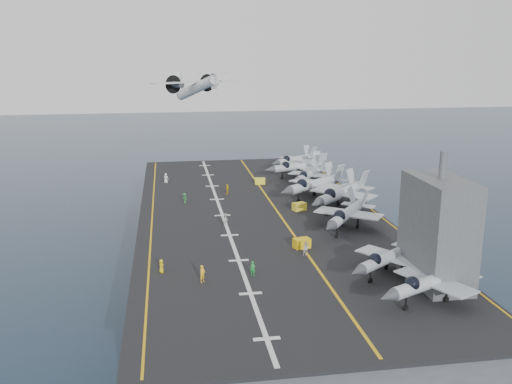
{
  "coord_description": "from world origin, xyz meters",
  "views": [
    {
      "loc": [
        -14.34,
        -86.23,
        36.05
      ],
      "look_at": [
        0.0,
        4.0,
        13.0
      ],
      "focal_mm": 40.0,
      "sensor_mm": 36.0,
      "label": 1
    }
  ],
  "objects": [
    {
      "name": "fighter_jet_1",
      "position": [
        10.67,
        -27.07,
        12.6
      ],
      "size": [
        15.24,
        14.28,
        4.41
      ],
      "primitive_type": null,
      "color": "#9DA5AD",
      "rests_on": "flight_deck"
    },
    {
      "name": "fighter_jet_0",
      "position": [
        12.2,
        -34.77,
        12.68
      ],
      "size": [
        15.64,
        13.58,
        4.57
      ],
      "primitive_type": null,
      "color": "gray",
      "rests_on": "flight_deck"
    },
    {
      "name": "flight_deck",
      "position": [
        0.0,
        0.0,
        10.2
      ],
      "size": [
        38.0,
        92.0,
        0.4
      ],
      "primitive_type": "cube",
      "color": "black",
      "rests_on": "hull"
    },
    {
      "name": "fighter_jet_8",
      "position": [
        13.36,
        32.91,
        12.71
      ],
      "size": [
        15.99,
        14.86,
        4.62
      ],
      "primitive_type": null,
      "color": "gray",
      "rests_on": "flight_deck"
    },
    {
      "name": "crew_5",
      "position": [
        -14.7,
        24.05,
        11.38
      ],
      "size": [
        1.4,
        1.19,
        1.97
      ],
      "primitive_type": "imported",
      "color": "silver",
      "rests_on": "flight_deck"
    },
    {
      "name": "deck_edge_stbd",
      "position": [
        18.5,
        0.0,
        10.42
      ],
      "size": [
        0.25,
        90.0,
        0.02
      ],
      "primitive_type": "cube",
      "color": "gold",
      "rests_on": "flight_deck"
    },
    {
      "name": "foul_line",
      "position": [
        3.0,
        0.0,
        10.42
      ],
      "size": [
        0.35,
        90.0,
        0.02
      ],
      "primitive_type": "cube",
      "color": "gold",
      "rests_on": "flight_deck"
    },
    {
      "name": "crew_4",
      "position": [
        -3.76,
        13.6,
        11.33
      ],
      "size": [
        1.11,
        1.31,
        1.85
      ],
      "primitive_type": "imported",
      "color": "yellow",
      "rests_on": "flight_deck"
    },
    {
      "name": "tow_cart_b",
      "position": [
        6.69,
        1.05,
        11.03
      ],
      "size": [
        2.41,
        1.96,
        1.25
      ],
      "primitive_type": null,
      "color": "yellow",
      "rests_on": "flight_deck"
    },
    {
      "name": "fighter_jet_3",
      "position": [
        11.09,
        -10.1,
        12.93
      ],
      "size": [
        16.5,
        17.49,
        5.06
      ],
      "primitive_type": null,
      "color": "gray",
      "rests_on": "flight_deck"
    },
    {
      "name": "fighter_jet_4",
      "position": [
        13.5,
        0.65,
        13.21
      ],
      "size": [
        19.13,
        19.05,
        5.62
      ],
      "primitive_type": null,
      "color": "gray",
      "rests_on": "flight_deck"
    },
    {
      "name": "landing_centerline",
      "position": [
        -6.0,
        0.0,
        10.42
      ],
      "size": [
        0.5,
        90.0,
        0.02
      ],
      "primitive_type": "cube",
      "color": "silver",
      "rests_on": "flight_deck"
    },
    {
      "name": "fighter_jet_5",
      "position": [
        11.07,
        8.07,
        13.13
      ],
      "size": [
        18.86,
        17.76,
        5.45
      ],
      "primitive_type": null,
      "color": "gray",
      "rests_on": "flight_deck"
    },
    {
      "name": "ground",
      "position": [
        0.0,
        0.0,
        0.0
      ],
      "size": [
        500.0,
        500.0,
        0.0
      ],
      "primitive_type": "plane",
      "color": "#142135",
      "rests_on": "ground"
    },
    {
      "name": "tow_cart_c",
      "position": [
        3.38,
        20.4,
        10.99
      ],
      "size": [
        2.07,
        1.45,
        1.18
      ],
      "primitive_type": null,
      "color": "yellow",
      "rests_on": "flight_deck"
    },
    {
      "name": "transport_plane",
      "position": [
        -6.39,
        57.52,
        26.59
      ],
      "size": [
        29.87,
        27.13,
        5.84
      ],
      "primitive_type": null,
      "color": "silver"
    },
    {
      "name": "crew_2",
      "position": [
        -6.05,
        -5.43,
        11.36
      ],
      "size": [
        1.14,
        1.35,
        1.91
      ],
      "primitive_type": "imported",
      "color": "silver",
      "rests_on": "flight_deck"
    },
    {
      "name": "fighter_jet_6",
      "position": [
        12.61,
        17.87,
        12.6
      ],
      "size": [
        14.47,
        15.23,
        4.41
      ],
      "primitive_type": null,
      "color": "#959FA6",
      "rests_on": "flight_deck"
    },
    {
      "name": "crew_3",
      "position": [
        -11.64,
        8.57,
        11.25
      ],
      "size": [
        1.11,
        1.23,
        1.7
      ],
      "primitive_type": "imported",
      "color": "#287E37",
      "rests_on": "flight_deck"
    },
    {
      "name": "crew_0",
      "position": [
        -15.48,
        -22.47,
        11.21
      ],
      "size": [
        0.85,
        1.09,
        1.62
      ],
      "primitive_type": "imported",
      "color": "yellow",
      "rests_on": "flight_deck"
    },
    {
      "name": "crew_7",
      "position": [
        2.72,
        -19.66,
        11.36
      ],
      "size": [
        1.37,
        1.17,
        1.92
      ],
      "primitive_type": "imported",
      "color": "silver",
      "rests_on": "flight_deck"
    },
    {
      "name": "crew_6",
      "position": [
        -5.01,
        -25.12,
        11.28
      ],
      "size": [
        1.25,
        1.07,
        1.76
      ],
      "primitive_type": "imported",
      "color": "#1F9038",
      "rests_on": "flight_deck"
    },
    {
      "name": "deck_edge_port",
      "position": [
        -17.0,
        0.0,
        10.42
      ],
      "size": [
        0.25,
        90.0,
        0.02
      ],
      "primitive_type": "cube",
      "color": "gold",
      "rests_on": "flight_deck"
    },
    {
      "name": "crew_1",
      "position": [
        -10.89,
        -26.03,
        11.39
      ],
      "size": [
        1.42,
        1.39,
        1.99
      ],
      "primitive_type": "imported",
      "color": "yellow",
      "rests_on": "flight_deck"
    },
    {
      "name": "hull",
      "position": [
        0.0,
        0.0,
        5.0
      ],
      "size": [
        36.0,
        90.0,
        10.0
      ],
      "primitive_type": "cube",
      "color": "#56595E",
      "rests_on": "ground"
    },
    {
      "name": "fighter_jet_7",
      "position": [
        12.17,
        24.82,
        12.82
      ],
      "size": [
        16.13,
        13.13,
        4.84
      ],
      "primitive_type": null,
      "color": "gray",
      "rests_on": "flight_deck"
    },
    {
      "name": "island_superstructure",
      "position": [
        15.0,
        -30.0,
        17.9
      ],
      "size": [
        5.0,
        10.0,
        15.0
      ],
      "primitive_type": null,
      "color": "#56595E",
      "rests_on": "flight_deck"
    },
    {
      "name": "tow_cart_a",
      "position": [
        2.86,
        -16.61,
        11.04
      ],
      "size": [
        2.4,
        1.86,
        1.28
      ],
      "primitive_type": null,
      "color": "yellow",
      "rests_on": "flight_deck"
    }
  ]
}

